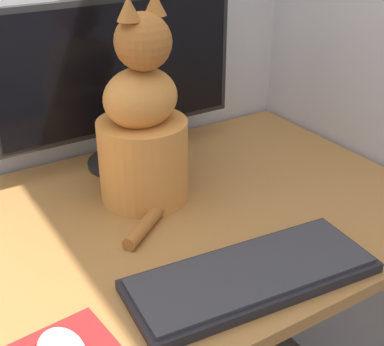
# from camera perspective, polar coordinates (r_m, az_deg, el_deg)

# --- Properties ---
(desk) EXTENTS (1.13, 0.71, 0.75)m
(desk) POSITION_cam_1_polar(r_m,az_deg,el_deg) (1.11, -3.67, -9.94)
(desk) COLOR #A87038
(desk) RESTS_ON ground_plane
(monitor) EXTENTS (0.56, 0.17, 0.38)m
(monitor) POSITION_cam_1_polar(r_m,az_deg,el_deg) (1.20, -7.83, 10.12)
(monitor) COLOR black
(monitor) RESTS_ON desk
(keyboard) EXTENTS (0.43, 0.20, 0.02)m
(keyboard) POSITION_cam_1_polar(r_m,az_deg,el_deg) (0.90, 6.43, -10.76)
(keyboard) COLOR black
(keyboard) RESTS_ON desk
(cat) EXTENTS (0.24, 0.28, 0.41)m
(cat) POSITION_cam_1_polar(r_m,az_deg,el_deg) (1.06, -5.26, 4.62)
(cat) COLOR #D6893D
(cat) RESTS_ON desk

